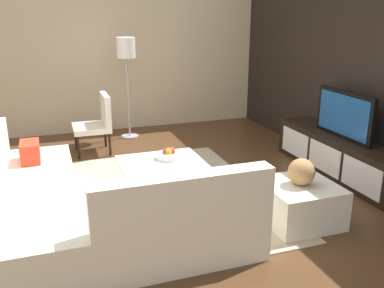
% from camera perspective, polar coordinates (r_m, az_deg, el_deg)
% --- Properties ---
extents(ground_plane, '(14.00, 14.00, 0.00)m').
position_cam_1_polar(ground_plane, '(4.77, -4.52, -7.63)').
color(ground_plane, '#4C301C').
extents(feature_wall_back, '(6.40, 0.12, 2.80)m').
position_cam_1_polar(feature_wall_back, '(5.67, 22.94, 9.86)').
color(feature_wall_back, black).
rests_on(feature_wall_back, ground).
extents(side_wall_left, '(0.12, 5.20, 2.80)m').
position_cam_1_polar(side_wall_left, '(7.52, -9.72, 12.56)').
color(side_wall_left, beige).
rests_on(side_wall_left, ground).
extents(area_rug, '(2.98, 2.42, 0.01)m').
position_cam_1_polar(area_rug, '(4.86, -4.83, -7.09)').
color(area_rug, tan).
rests_on(area_rug, ground).
extents(media_console, '(2.19, 0.48, 0.50)m').
position_cam_1_polar(media_console, '(5.72, 19.31, -1.56)').
color(media_console, black).
rests_on(media_console, ground).
extents(television, '(1.01, 0.06, 0.59)m').
position_cam_1_polar(television, '(5.57, 19.87, 3.73)').
color(television, black).
rests_on(television, media_console).
extents(sectional_couch, '(2.51, 2.31, 0.84)m').
position_cam_1_polar(sectional_couch, '(4.06, -15.21, -8.43)').
color(sectional_couch, silver).
rests_on(sectional_couch, ground).
extents(coffee_table, '(0.99, 0.94, 0.38)m').
position_cam_1_polar(coffee_table, '(4.80, -3.73, -4.81)').
color(coffee_table, black).
rests_on(coffee_table, ground).
extents(accent_chair_near, '(0.54, 0.53, 0.87)m').
position_cam_1_polar(accent_chair_near, '(6.36, -12.61, 3.15)').
color(accent_chair_near, black).
rests_on(accent_chair_near, ground).
extents(floor_lamp, '(0.30, 0.30, 1.63)m').
position_cam_1_polar(floor_lamp, '(6.91, -8.88, 11.78)').
color(floor_lamp, '#A5A5AA').
rests_on(floor_lamp, ground).
extents(ottoman, '(0.70, 0.70, 0.40)m').
position_cam_1_polar(ottoman, '(4.37, 14.22, -7.72)').
color(ottoman, silver).
rests_on(ottoman, ground).
extents(fruit_bowl, '(0.28, 0.28, 0.14)m').
position_cam_1_polar(fruit_bowl, '(4.91, -3.20, -1.41)').
color(fruit_bowl, silver).
rests_on(fruit_bowl, coffee_table).
extents(decorative_ball, '(0.26, 0.26, 0.26)m').
position_cam_1_polar(decorative_ball, '(4.24, 14.56, -3.66)').
color(decorative_ball, '#AD8451').
rests_on(decorative_ball, ottoman).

